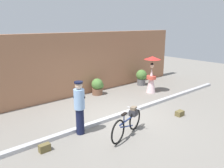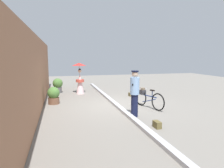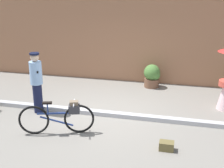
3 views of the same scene
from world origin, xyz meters
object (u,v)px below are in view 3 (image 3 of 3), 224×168
Objects in this scene: person_officer at (37,81)px; bicycle_near_officer at (60,117)px; backpack_on_pavement at (167,146)px; potted_plant_small at (152,76)px.

bicycle_near_officer is at bearing -43.14° from person_officer.
person_officer is 5.38× the size of backpack_on_pavement.
bicycle_near_officer is at bearing -113.89° from potted_plant_small.
backpack_on_pavement is at bearing -4.16° from bicycle_near_officer.
potted_plant_small is at bearing 45.69° from person_officer.
backpack_on_pavement is (2.59, -0.19, -0.34)m from bicycle_near_officer.
bicycle_near_officer is 2.62m from backpack_on_pavement.
bicycle_near_officer reaches higher than potted_plant_small.
bicycle_near_officer is at bearing 175.84° from backpack_on_pavement.
person_officer reaches higher than potted_plant_small.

